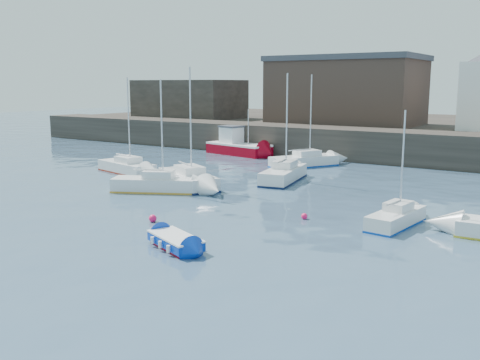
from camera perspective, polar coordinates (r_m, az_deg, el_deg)
The scene contains 16 objects.
water at distance 24.27m, azimuth -15.93°, elevation -7.71°, with size 220.00×220.00×0.00m, color #2D4760.
quay_wall at distance 53.26m, azimuth 13.77°, elevation 3.67°, with size 90.00×5.00×3.00m, color #28231E.
land_strip at distance 70.42m, azimuth 18.75°, elevation 4.87°, with size 90.00×32.00×2.80m, color #28231E.
warehouse at distance 62.57m, azimuth 11.25°, elevation 9.40°, with size 16.40×10.40×7.60m.
bldg_west at distance 73.01m, azimuth -5.47°, elevation 8.60°, with size 14.00×8.00×5.00m.
blue_dinghy at distance 24.36m, azimuth -6.90°, elevation -6.49°, with size 3.43×2.44×0.60m.
fishing_boat at distance 56.17m, azimuth -0.30°, elevation 3.70°, with size 7.59×4.00×4.78m.
sailboat_a at distance 37.14m, azimuth -9.00°, elevation -0.41°, with size 6.07×4.28×7.60m.
sailboat_b at distance 38.82m, azimuth -5.55°, elevation 0.15°, with size 6.79×5.00×8.48m.
sailboat_c at distance 29.00m, azimuth 16.33°, elevation -3.86°, with size 1.98×4.69×5.99m.
sailboat_e at distance 45.40m, azimuth -11.99°, elevation 1.39°, with size 6.36×3.27×7.83m.
sailboat_f at distance 40.70m, azimuth 4.68°, elevation 0.66°, with size 3.19×6.50×8.10m.
sailboat_h at distance 48.28m, azimuth 6.87°, elevation 2.08°, with size 4.93×6.46×8.12m.
buoy_near at distance 29.16m, azimuth -9.28°, elevation -4.43°, with size 0.42×0.42×0.42m, color #FF1658.
buoy_mid at distance 29.58m, azimuth 6.87°, elevation -4.16°, with size 0.35×0.35×0.35m, color #FF1658.
buoy_far at distance 38.92m, azimuth 3.30°, elevation -0.62°, with size 0.46×0.46×0.46m, color #FF1658.
Camera 1 is at (17.71, -14.90, 7.31)m, focal length 40.00 mm.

